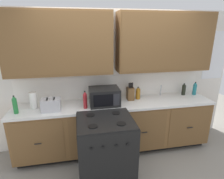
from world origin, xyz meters
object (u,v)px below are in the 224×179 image
object	(u,v)px
toaster	(51,105)
bottle_red	(85,100)
stove_range	(106,149)
bottle_green	(15,105)
bottle_teal	(195,88)
bottle_amber	(138,93)
paper_towel_roll	(33,100)
knife_block	(130,93)
bottle_dark	(184,89)
microwave	(104,96)

from	to	relation	value
toaster	bottle_red	world-z (taller)	bottle_red
stove_range	bottle_red	size ratio (longest dim) A/B	3.38
bottle_green	bottle_teal	distance (m)	3.08
bottle_green	bottle_amber	distance (m)	1.96
paper_towel_roll	bottle_amber	bearing A→B (deg)	2.47
knife_block	bottle_green	distance (m)	1.82
paper_towel_roll	bottle_teal	xyz separation A→B (m)	(2.85, 0.08, -0.01)
stove_range	toaster	size ratio (longest dim) A/B	3.39
paper_towel_roll	bottle_teal	size ratio (longest dim) A/B	1.05
knife_block	paper_towel_roll	xyz separation A→B (m)	(-1.58, -0.06, 0.01)
toaster	paper_towel_roll	distance (m)	0.32
bottle_dark	knife_block	bearing A→B (deg)	-176.86
bottle_teal	bottle_amber	xyz separation A→B (m)	(-1.12, -0.01, -0.01)
toaster	bottle_teal	xyz separation A→B (m)	(2.57, 0.24, 0.03)
paper_towel_roll	bottle_teal	distance (m)	2.85
bottle_green	toaster	bearing A→B (deg)	0.01
microwave	bottle_teal	world-z (taller)	microwave
bottle_dark	bottle_amber	size ratio (longest dim) A/B	1.01
stove_range	toaster	bearing A→B (deg)	145.45
knife_block	bottle_dark	distance (m)	1.06
stove_range	bottle_dark	distance (m)	1.88
microwave	knife_block	world-z (taller)	knife_block
microwave	bottle_red	distance (m)	0.33
stove_range	microwave	bearing A→B (deg)	82.43
bottle_green	bottle_red	world-z (taller)	bottle_red
bottle_green	bottle_amber	size ratio (longest dim) A/B	1.25
knife_block	bottle_teal	xyz separation A→B (m)	(1.26, 0.02, 0.01)
toaster	bottle_amber	bearing A→B (deg)	9.07
toaster	bottle_amber	distance (m)	1.47
bottle_red	bottle_green	bearing A→B (deg)	179.88
knife_block	bottle_teal	bearing A→B (deg)	1.10
bottle_red	bottle_amber	xyz separation A→B (m)	(0.94, 0.23, -0.03)
stove_range	bottle_red	bearing A→B (deg)	114.58
knife_block	bottle_red	xyz separation A→B (m)	(-0.79, -0.22, 0.02)
stove_range	bottle_green	size ratio (longest dim) A/B	3.43
toaster	bottle_amber	xyz separation A→B (m)	(1.45, 0.23, 0.01)
bottle_green	bottle_dark	world-z (taller)	bottle_green
paper_towel_roll	knife_block	bearing A→B (deg)	2.13
stove_range	bottle_amber	xyz separation A→B (m)	(0.70, 0.74, 0.54)
toaster	knife_block	world-z (taller)	knife_block
microwave	bottle_amber	distance (m)	0.64
knife_block	bottle_dark	world-z (taller)	knife_block
bottle_red	paper_towel_roll	bearing A→B (deg)	168.60
bottle_amber	bottle_teal	bearing A→B (deg)	0.44
bottle_red	microwave	bearing A→B (deg)	15.65
paper_towel_roll	bottle_green	size ratio (longest dim) A/B	0.94
paper_towel_roll	bottle_red	size ratio (longest dim) A/B	0.93
stove_range	knife_block	xyz separation A→B (m)	(0.56, 0.73, 0.55)
toaster	paper_towel_roll	xyz separation A→B (m)	(-0.28, 0.16, 0.03)
toaster	stove_range	bearing A→B (deg)	-34.55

